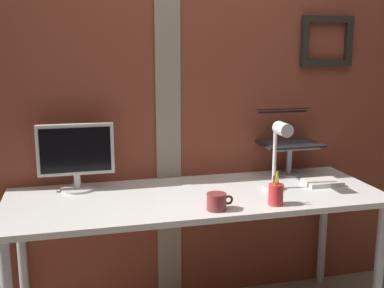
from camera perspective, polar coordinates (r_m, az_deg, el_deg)
name	(u,v)px	position (r m, az deg, el deg)	size (l,w,h in m)	color
brick_wall_back	(187,103)	(2.82, -0.58, 4.98)	(3.14, 0.16, 2.42)	brown
desk	(197,208)	(2.53, 0.55, -7.66)	(1.97, 0.71, 0.78)	white
monitor	(76,153)	(2.60, -13.78, -1.10)	(0.40, 0.18, 0.36)	silver
laptop_stand	(290,155)	(2.90, 11.64, -1.26)	(0.28, 0.22, 0.18)	gray
laptop	(286,134)	(2.93, 11.19, 1.13)	(0.35, 0.29, 0.21)	black
desk_lamp	(279,148)	(2.54, 10.41, -0.52)	(0.12, 0.20, 0.38)	white
pen_cup	(276,194)	(2.37, 10.03, -5.95)	(0.07, 0.07, 0.17)	red
coffee_mug	(217,202)	(2.27, 3.01, -6.93)	(0.13, 0.09, 0.08)	maroon
paper_clutter_stack	(322,182)	(2.77, 15.38, -4.48)	(0.20, 0.14, 0.03)	silver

